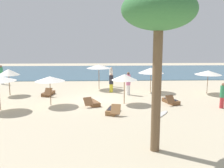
# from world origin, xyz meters

# --- Properties ---
(ground_plane) EXTENTS (60.00, 60.00, 0.00)m
(ground_plane) POSITION_xyz_m (0.00, 0.00, 0.00)
(ground_plane) COLOR beige
(ocean_water) EXTENTS (48.00, 16.00, 0.06)m
(ocean_water) POSITION_xyz_m (0.00, 17.00, 0.03)
(ocean_water) COLOR #3D6075
(ocean_water) RESTS_ON ground_plane
(umbrella_0) EXTENTS (2.20, 2.20, 1.98)m
(umbrella_0) POSITION_xyz_m (9.26, 1.95, 1.81)
(umbrella_0) COLOR brown
(umbrella_0) RESTS_ON ground_plane
(umbrella_1) EXTENTS (1.78, 1.78, 2.16)m
(umbrella_1) POSITION_xyz_m (-7.21, 2.01, 1.92)
(umbrella_1) COLOR brown
(umbrella_1) RESTS_ON ground_plane
(umbrella_2) EXTENTS (2.04, 2.04, 2.04)m
(umbrella_2) POSITION_xyz_m (-3.20, -1.39, 1.87)
(umbrella_2) COLOR brown
(umbrella_2) RESTS_ON ground_plane
(umbrella_3) EXTENTS (2.24, 2.24, 2.26)m
(umbrella_3) POSITION_xyz_m (0.11, 4.40, 2.10)
(umbrella_3) COLOR olive
(umbrella_3) RESTS_ON ground_plane
(umbrella_4) EXTENTS (1.82, 1.82, 2.13)m
(umbrella_4) POSITION_xyz_m (1.97, -1.13, 1.92)
(umbrella_4) COLOR olive
(umbrella_4) RESTS_ON ground_plane
(umbrella_5) EXTENTS (2.18, 2.18, 2.15)m
(umbrella_5) POSITION_xyz_m (4.60, 2.76, 1.91)
(umbrella_5) COLOR olive
(umbrella_5) RESTS_ON ground_plane
(lounger_0) EXTENTS (1.09, 1.77, 0.72)m
(lounger_0) POSITION_xyz_m (5.32, -1.23, 0.18)
(lounger_0) COLOR brown
(lounger_0) RESTS_ON ground_plane
(lounger_1) EXTENTS (0.93, 1.75, 0.72)m
(lounger_1) POSITION_xyz_m (-4.03, 1.81, 0.17)
(lounger_1) COLOR brown
(lounger_1) RESTS_ON ground_plane
(lounger_2) EXTENTS (1.20, 1.80, 0.67)m
(lounger_2) POSITION_xyz_m (-0.30, -1.50, 0.17)
(lounger_2) COLOR brown
(lounger_2) RESTS_ON ground_plane
(lounger_3) EXTENTS (0.97, 1.77, 0.70)m
(lounger_3) POSITION_xyz_m (1.05, -3.51, 0.18)
(lounger_3) COLOR olive
(lounger_3) RESTS_ON ground_plane
(person_0) EXTENTS (0.40, 0.40, 1.90)m
(person_0) POSITION_xyz_m (1.26, 5.60, 0.96)
(person_0) COLOR white
(person_0) RESTS_ON ground_plane
(person_1) EXTENTS (0.32, 0.32, 1.72)m
(person_1) POSITION_xyz_m (8.39, -2.61, 0.87)
(person_1) COLOR #BF3338
(person_1) RESTS_ON ground_plane
(person_3) EXTENTS (0.48, 0.48, 1.66)m
(person_3) POSITION_xyz_m (1.18, 2.92, 0.83)
(person_3) COLOR yellow
(person_3) RESTS_ON ground_plane
(person_4) EXTENTS (0.36, 0.36, 1.96)m
(person_4) POSITION_xyz_m (-9.87, 7.32, 1.00)
(person_4) COLOR white
(person_4) RESTS_ON ground_plane
(person_5) EXTENTS (0.47, 0.47, 1.91)m
(person_5) POSITION_xyz_m (2.55, 1.77, 0.96)
(person_5) COLOR white
(person_5) RESTS_ON ground_plane
(palm_0) EXTENTS (2.88, 2.88, 6.45)m
(palm_0) POSITION_xyz_m (2.57, -9.00, 5.50)
(palm_0) COLOR brown
(palm_0) RESTS_ON ground_plane
(surfboard) EXTENTS (1.65, 2.10, 0.07)m
(surfboard) POSITION_xyz_m (3.88, -4.13, 0.04)
(surfboard) COLOR silver
(surfboard) RESTS_ON ground_plane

